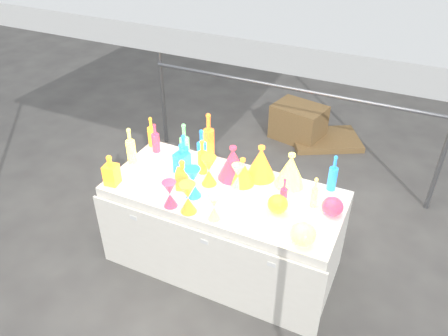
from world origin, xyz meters
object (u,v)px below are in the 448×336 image
at_px(hourglass_0, 188,198).
at_px(cardboard_box_closed, 298,122).
at_px(lampshade_0, 242,171).
at_px(decanter_0, 111,170).
at_px(display_table, 224,228).
at_px(bottle_0, 151,132).

bearing_deg(hourglass_0, cardboard_box_closed, 89.02).
height_order(hourglass_0, lampshade_0, hourglass_0).
xyz_separation_m(decanter_0, lampshade_0, (0.90, 0.43, -0.02)).
distance_m(display_table, hourglass_0, 0.60).
xyz_separation_m(bottle_0, decanter_0, (0.04, -0.62, -0.01)).
bearing_deg(cardboard_box_closed, lampshade_0, -73.31).
bearing_deg(display_table, hourglass_0, -109.98).
xyz_separation_m(cardboard_box_closed, bottle_0, (-0.78, -1.95, 0.67)).
bearing_deg(display_table, cardboard_box_closed, 91.85).
distance_m(bottle_0, hourglass_0, 0.98).
bearing_deg(display_table, bottle_0, 158.63).
bearing_deg(cardboard_box_closed, bottle_0, -99.38).
distance_m(cardboard_box_closed, decanter_0, 2.75).
bearing_deg(cardboard_box_closed, display_table, -75.85).
distance_m(cardboard_box_closed, lampshade_0, 2.24).
height_order(cardboard_box_closed, lampshade_0, lampshade_0).
bearing_deg(decanter_0, cardboard_box_closed, 67.28).
xyz_separation_m(cardboard_box_closed, lampshade_0, (0.16, -2.14, 0.65)).
distance_m(display_table, cardboard_box_closed, 2.29).
xyz_separation_m(cardboard_box_closed, decanter_0, (-0.74, -2.57, 0.66)).
relative_size(display_table, lampshade_0, 8.17).
bearing_deg(bottle_0, display_table, -21.37).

